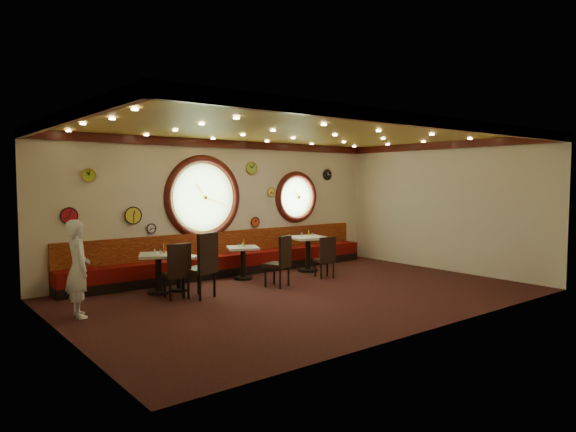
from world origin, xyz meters
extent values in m
cube|color=black|center=(0.00, 0.00, 0.00)|extent=(9.00, 6.00, 0.00)
cube|color=#B58433|center=(0.00, 0.00, 3.20)|extent=(9.00, 6.00, 0.02)
cube|color=beige|center=(0.00, 3.00, 1.60)|extent=(9.00, 0.02, 3.20)
cube|color=beige|center=(0.00, -3.00, 1.60)|extent=(9.00, 0.02, 3.20)
cube|color=beige|center=(-4.50, 0.00, 1.60)|extent=(0.02, 6.00, 3.20)
cube|color=beige|center=(4.50, 0.00, 1.60)|extent=(0.02, 6.00, 3.20)
cube|color=#3A0E0A|center=(0.00, 2.95, 3.11)|extent=(9.00, 0.10, 0.18)
cube|color=#3A0E0A|center=(0.00, -2.95, 3.11)|extent=(9.00, 0.10, 0.18)
cube|color=#3A0E0A|center=(-4.45, 0.00, 3.11)|extent=(0.10, 6.00, 0.18)
cube|color=#3A0E0A|center=(4.45, 0.00, 3.11)|extent=(0.10, 6.00, 0.18)
cube|color=black|center=(0.00, 2.72, 0.10)|extent=(8.00, 0.55, 0.20)
cube|color=#5E0808|center=(0.00, 2.72, 0.35)|extent=(8.00, 0.55, 0.30)
cube|color=#65070A|center=(0.00, 2.94, 0.75)|extent=(8.00, 0.10, 0.55)
cylinder|color=#89C676|center=(-0.60, 3.00, 1.85)|extent=(1.66, 0.02, 1.66)
torus|color=#3A0E0A|center=(-0.60, 2.98, 1.85)|extent=(1.98, 0.18, 1.98)
torus|color=gold|center=(-0.60, 2.95, 1.85)|extent=(1.61, 0.03, 1.61)
cylinder|color=#89C676|center=(2.20, 3.00, 1.80)|extent=(1.10, 0.02, 1.10)
torus|color=#3A0E0A|center=(2.20, 2.98, 1.80)|extent=(1.38, 0.18, 1.38)
torus|color=gold|center=(2.20, 2.95, 1.80)|extent=(1.09, 0.03, 1.09)
cylinder|color=#F7F652|center=(1.35, 2.96, 1.95)|extent=(0.22, 0.03, 0.22)
cylinder|color=black|center=(3.30, 2.96, 2.40)|extent=(0.28, 0.03, 0.28)
cylinder|color=red|center=(-3.60, 2.96, 1.55)|extent=(0.32, 0.03, 0.32)
cylinder|color=yellow|center=(-2.30, 2.96, 1.50)|extent=(0.36, 0.03, 0.36)
cylinder|color=red|center=(0.85, 2.96, 1.20)|extent=(0.24, 0.03, 0.24)
cylinder|color=white|center=(-1.90, 2.96, 1.20)|extent=(0.20, 0.03, 0.20)
cylinder|color=#8FC13C|center=(0.75, 2.96, 2.55)|extent=(0.30, 0.03, 0.30)
cylinder|color=#A7C627|center=(-3.20, 2.96, 2.35)|extent=(0.26, 0.03, 0.26)
cylinder|color=black|center=(-2.24, 1.86, 0.03)|extent=(0.45, 0.45, 0.06)
cylinder|color=black|center=(-2.24, 1.86, 0.39)|extent=(0.12, 0.12, 0.72)
cube|color=beige|center=(-2.24, 1.86, 0.77)|extent=(0.96, 0.96, 0.05)
cylinder|color=black|center=(-1.80, 1.85, 0.03)|extent=(0.41, 0.41, 0.06)
cylinder|color=black|center=(-1.80, 1.85, 0.35)|extent=(0.11, 0.11, 0.65)
cube|color=beige|center=(-1.80, 1.85, 0.69)|extent=(0.77, 0.77, 0.05)
cylinder|color=black|center=(-0.11, 2.06, 0.03)|extent=(0.42, 0.42, 0.06)
cylinder|color=black|center=(-0.11, 2.06, 0.37)|extent=(0.12, 0.12, 0.68)
cube|color=beige|center=(-0.11, 2.06, 0.72)|extent=(0.90, 0.90, 0.05)
cylinder|color=black|center=(1.71, 1.91, 0.03)|extent=(0.50, 0.50, 0.07)
cylinder|color=black|center=(1.71, 1.91, 0.43)|extent=(0.14, 0.14, 0.79)
cube|color=beige|center=(1.71, 1.91, 0.84)|extent=(0.96, 0.96, 0.06)
cube|color=black|center=(-2.13, 1.28, 0.45)|extent=(0.51, 0.51, 0.08)
cube|color=black|center=(-2.17, 1.09, 0.78)|extent=(0.45, 0.13, 0.58)
cube|color=black|center=(-1.77, 1.06, 0.53)|extent=(0.67, 0.67, 0.09)
cube|color=black|center=(-1.69, 0.84, 0.92)|extent=(0.52, 0.24, 0.69)
cube|color=black|center=(0.03, 0.95, 0.46)|extent=(0.60, 0.60, 0.08)
cube|color=black|center=(0.10, 0.77, 0.79)|extent=(0.44, 0.23, 0.60)
cube|color=black|center=(1.48, 1.07, 0.40)|extent=(0.50, 0.50, 0.07)
cube|color=black|center=(1.43, 0.90, 0.70)|extent=(0.40, 0.16, 0.52)
cylinder|color=silver|center=(-2.27, 1.94, 0.84)|extent=(0.03, 0.03, 0.09)
cylinder|color=silver|center=(-1.84, 1.84, 0.77)|extent=(0.04, 0.04, 0.11)
cylinder|color=silver|center=(-0.17, 2.14, 0.79)|extent=(0.03, 0.03, 0.09)
cylinder|color=silver|center=(1.58, 2.01, 0.92)|extent=(0.04, 0.04, 0.11)
cylinder|color=silver|center=(-2.22, 1.80, 0.84)|extent=(0.04, 0.04, 0.10)
cylinder|color=#BCBBC0|center=(-1.74, 1.79, 0.76)|extent=(0.04, 0.04, 0.10)
cylinder|color=silver|center=(-0.13, 2.07, 0.79)|extent=(0.04, 0.04, 0.10)
cylinder|color=silver|center=(1.77, 1.83, 0.91)|extent=(0.03, 0.03, 0.09)
cylinder|color=#C87E2F|center=(-2.10, 1.90, 0.88)|extent=(0.06, 0.06, 0.18)
cylinder|color=gold|center=(-1.68, 1.93, 0.79)|extent=(0.05, 0.05, 0.17)
cylinder|color=gold|center=(-0.03, 2.14, 0.83)|extent=(0.05, 0.05, 0.17)
cylinder|color=gold|center=(1.83, 2.03, 0.94)|extent=(0.05, 0.05, 0.15)
imported|color=white|center=(-4.00, 1.05, 0.81)|extent=(0.43, 0.62, 1.61)
camera|label=1|loc=(-6.46, -7.62, 2.25)|focal=32.00mm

